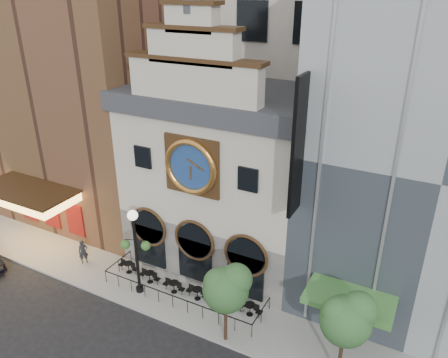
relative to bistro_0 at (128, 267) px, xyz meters
name	(u,v)px	position (x,y,z in m)	size (l,w,h in m)	color
ground	(162,321)	(4.67, -2.75, -0.61)	(120.00, 120.00, 0.00)	black
sidewalk	(184,296)	(4.67, -0.25, -0.54)	(44.00, 5.00, 0.15)	gray
clock_building	(223,172)	(4.67, 5.08, 6.07)	(12.60, 8.78, 18.65)	#605E5B
theater_building	(90,62)	(-8.33, 7.21, 11.99)	(14.00, 15.60, 25.00)	brown
retail_building	(448,144)	(17.66, 7.24, 9.53)	(14.00, 14.40, 20.00)	gray
cafe_railing	(184,289)	(4.67, -0.25, -0.01)	(10.60, 2.60, 0.90)	black
bistro_0	(128,267)	(0.00, 0.00, 0.00)	(1.58, 0.68, 0.90)	black
bistro_1	(150,276)	(1.94, -0.19, 0.00)	(1.58, 0.68, 0.90)	black
bistro_2	(174,286)	(3.92, -0.31, 0.00)	(1.58, 0.68, 0.90)	black
bistro_3	(197,293)	(5.59, -0.16, 0.00)	(1.58, 0.68, 0.90)	black
bistro_4	(223,301)	(7.38, -0.06, 0.00)	(1.58, 0.68, 0.90)	black
bistro_5	(250,309)	(9.11, 0.07, 0.00)	(1.58, 0.68, 0.90)	black
pedestrian	(83,252)	(-3.53, -0.55, 0.43)	(0.65, 0.43, 1.78)	black
lamppost	(135,243)	(1.90, -1.23, 3.19)	(1.80, 1.08, 5.90)	black
tree_left	(227,287)	(8.78, -2.31, 3.16)	(2.57, 2.47, 4.94)	#382619
tree_right	(347,317)	(14.94, -1.74, 3.22)	(2.61, 2.51, 5.03)	#382619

